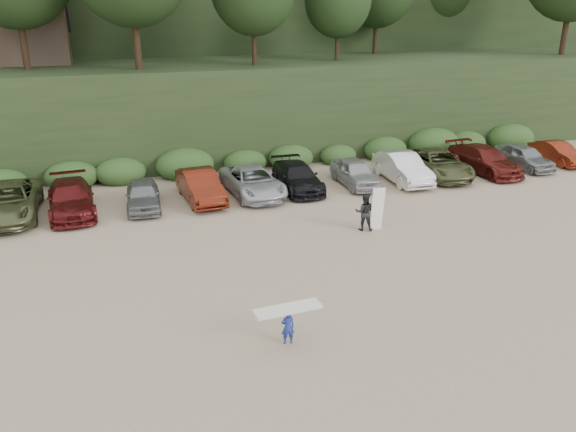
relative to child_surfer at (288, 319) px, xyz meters
name	(u,v)px	position (x,y,z in m)	size (l,w,h in m)	color
ground	(302,276)	(1.89, 4.06, -0.83)	(120.00, 120.00, 0.00)	tan
parked_cars	(268,180)	(3.50, 14.04, -0.07)	(39.31, 6.25, 1.63)	#9F9FA3
child_surfer	(288,319)	(0.00, 0.00, 0.00)	(2.06, 0.68, 1.22)	navy
adult_surfer	(366,212)	(6.17, 7.56, 0.05)	(1.32, 0.93, 2.03)	black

